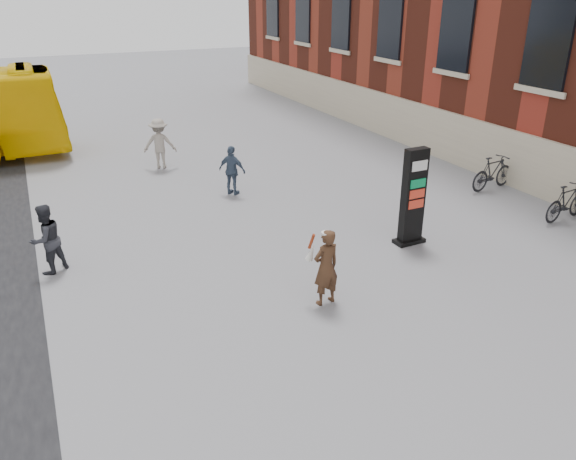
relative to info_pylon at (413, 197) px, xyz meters
name	(u,v)px	position (x,y,z in m)	size (l,w,h in m)	color
ground	(322,319)	(-3.72, -2.24, -1.24)	(100.00, 100.00, 0.00)	#9E9EA3
info_pylon	(413,197)	(0.00, 0.00, 0.00)	(0.81, 0.42, 2.49)	black
woman	(326,266)	(-3.38, -1.69, -0.39)	(0.68, 0.64, 1.65)	#3F2919
pedestrian_a	(46,239)	(-8.43, 2.19, -0.42)	(0.80, 0.62, 1.64)	#2E2F36
pedestrian_b	(160,144)	(-4.24, 9.07, -0.35)	(1.15, 0.66, 1.78)	gray
pedestrian_c	(232,171)	(-2.85, 5.34, -0.46)	(0.91, 0.38, 1.55)	#3E4F66
bike_5	(567,202)	(4.88, -0.58, -0.72)	(0.49, 1.74, 1.05)	black
bike_7	(493,173)	(4.88, 2.27, -0.69)	(0.52, 1.84, 1.10)	black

